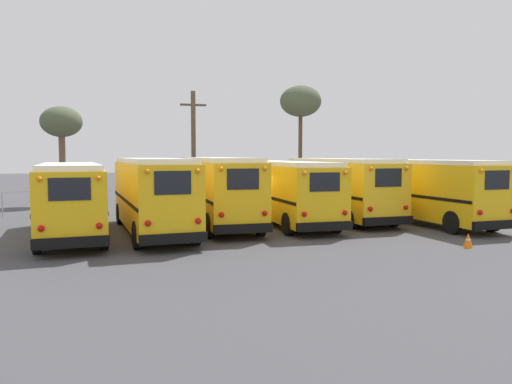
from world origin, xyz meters
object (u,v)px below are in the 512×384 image
at_px(school_bus_0, 70,197).
at_px(bare_tree_1, 61,124).
at_px(school_bus_2, 217,188).
at_px(bare_tree_0, 301,103).
at_px(school_bus_3, 286,190).
at_px(utility_pole, 194,147).
at_px(school_bus_5, 417,188).
at_px(school_bus_4, 339,187).
at_px(traffic_cone, 468,240).
at_px(school_bus_1, 152,193).

distance_m(school_bus_0, bare_tree_1, 15.43).
height_order(school_bus_2, bare_tree_0, bare_tree_0).
bearing_deg(school_bus_3, bare_tree_1, 129.58).
bearing_deg(utility_pole, school_bus_0, -121.53).
bearing_deg(school_bus_3, school_bus_5, -11.30).
distance_m(school_bus_0, school_bus_5, 16.79).
height_order(school_bus_3, utility_pole, utility_pole).
bearing_deg(school_bus_2, school_bus_0, -163.57).
bearing_deg(school_bus_2, school_bus_4, 0.20).
height_order(school_bus_4, traffic_cone, school_bus_4).
height_order(school_bus_2, traffic_cone, school_bus_2).
height_order(school_bus_5, utility_pole, utility_pole).
xyz_separation_m(school_bus_2, utility_pole, (0.70, 10.10, 2.22)).
bearing_deg(school_bus_0, utility_pole, 58.47).
relative_size(utility_pole, traffic_cone, 14.40).
bearing_deg(utility_pole, traffic_cone, -70.33).
distance_m(school_bus_4, school_bus_5, 3.98).
relative_size(school_bus_3, bare_tree_0, 1.13).
relative_size(school_bus_0, school_bus_4, 1.00).
distance_m(school_bus_0, school_bus_4, 13.58).
relative_size(bare_tree_0, traffic_cone, 16.02).
bearing_deg(school_bus_1, school_bus_4, 11.16).
height_order(school_bus_0, school_bus_1, school_bus_1).
bearing_deg(utility_pole, bare_tree_0, 7.85).
height_order(school_bus_2, bare_tree_1, bare_tree_1).
distance_m(school_bus_1, school_bus_5, 13.43).
bearing_deg(school_bus_4, school_bus_3, -166.70).
bearing_deg(traffic_cone, bare_tree_1, 125.30).
bearing_deg(utility_pole, school_bus_4, -59.16).
height_order(school_bus_1, school_bus_3, school_bus_1).
relative_size(school_bus_1, school_bus_5, 0.92).
bearing_deg(bare_tree_0, traffic_cone, -94.58).
xyz_separation_m(school_bus_2, school_bus_3, (3.36, -0.77, -0.11)).
height_order(utility_pole, bare_tree_1, utility_pole).
distance_m(school_bus_5, utility_pole, 15.57).
height_order(school_bus_0, utility_pole, utility_pole).
xyz_separation_m(school_bus_1, school_bus_5, (13.43, -0.15, -0.05)).
xyz_separation_m(bare_tree_0, bare_tree_1, (-17.07, 1.65, -1.85)).
bearing_deg(school_bus_1, school_bus_5, -0.63).
height_order(school_bus_5, bare_tree_0, bare_tree_0).
bearing_deg(school_bus_1, bare_tree_1, 107.18).
bearing_deg(school_bus_5, school_bus_1, 179.37).
xyz_separation_m(school_bus_1, school_bus_4, (10.07, 1.99, -0.04)).
relative_size(school_bus_0, school_bus_1, 0.96).
xyz_separation_m(school_bus_3, utility_pole, (-2.66, 10.87, 2.33)).
bearing_deg(school_bus_1, bare_tree_0, 46.68).
bearing_deg(school_bus_0, bare_tree_0, 39.92).
bearing_deg(school_bus_2, school_bus_5, -11.84).
distance_m(school_bus_3, school_bus_5, 6.85).
bearing_deg(school_bus_2, bare_tree_0, 51.02).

